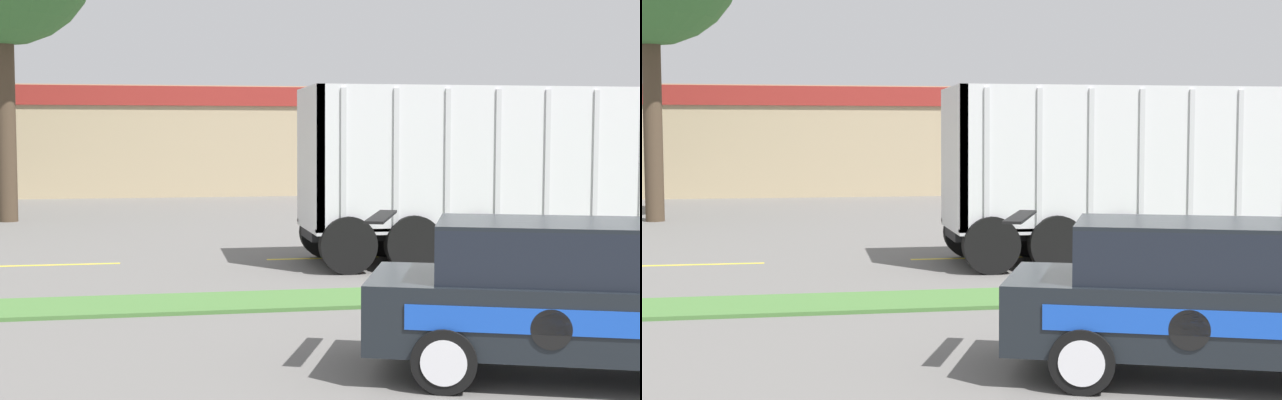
# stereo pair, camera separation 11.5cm
# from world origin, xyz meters

# --- Properties ---
(grass_verge) EXTENTS (120.00, 1.54, 0.06)m
(grass_verge) POSITION_xyz_m (0.00, 9.80, 0.03)
(grass_verge) COLOR #477538
(grass_verge) RESTS_ON ground_plane
(centre_line_4) EXTENTS (2.40, 0.14, 0.01)m
(centre_line_4) POSITION_xyz_m (-3.64, 14.57, 0.00)
(centre_line_4) COLOR yellow
(centre_line_4) RESTS_ON ground_plane
(centre_line_5) EXTENTS (2.40, 0.14, 0.01)m
(centre_line_5) POSITION_xyz_m (1.76, 14.57, 0.00)
(centre_line_5) COLOR yellow
(centre_line_5) RESTS_ON ground_plane
(centre_line_6) EXTENTS (2.40, 0.14, 0.01)m
(centre_line_6) POSITION_xyz_m (7.16, 14.57, 0.00)
(centre_line_6) COLOR yellow
(centre_line_6) RESTS_ON ground_plane
(dump_truck_lead) EXTENTS (11.67, 2.62, 3.55)m
(dump_truck_lead) POSITION_xyz_m (8.07, 13.55, 1.68)
(dump_truck_lead) COLOR black
(dump_truck_lead) RESTS_ON ground_plane
(rally_car) EXTENTS (4.77, 3.25, 1.72)m
(rally_car) POSITION_xyz_m (2.67, 4.98, 0.87)
(rally_car) COLOR black
(rally_car) RESTS_ON ground_plane
(store_building_backdrop) EXTENTS (38.37, 12.10, 4.68)m
(store_building_backdrop) POSITION_xyz_m (-4.42, 39.76, 2.34)
(store_building_backdrop) COLOR tan
(store_building_backdrop) RESTS_ON ground_plane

